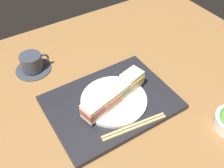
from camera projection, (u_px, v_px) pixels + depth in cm
name	position (u px, v px, depth cm)	size (l,w,h in cm)	color
ground_plane	(111.00, 89.00, 96.13)	(140.00, 100.00, 3.00)	brown
serving_tray	(111.00, 103.00, 88.36)	(41.38, 30.41, 1.95)	black
sandwich_plate	(114.00, 100.00, 87.00)	(21.94, 21.94, 1.22)	silver
sandwich_nearmost	(94.00, 109.00, 80.14)	(8.31, 6.67, 5.23)	beige
sandwich_inner_near	(108.00, 99.00, 83.28)	(8.32, 6.99, 5.00)	beige
sandwich_inner_far	(120.00, 89.00, 86.34)	(8.55, 6.77, 4.95)	beige
sandwich_farmost	(132.00, 79.00, 89.19)	(8.28, 6.97, 5.54)	#EFE5C1
chopsticks_pair	(134.00, 127.00, 79.80)	(21.43, 4.40, 0.70)	tan
coffee_cup	(32.00, 63.00, 99.40)	(13.49, 13.45, 6.89)	#333842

